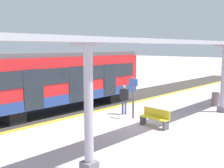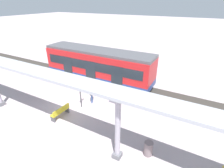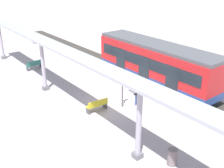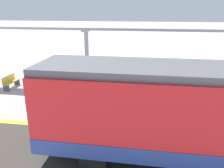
% 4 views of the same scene
% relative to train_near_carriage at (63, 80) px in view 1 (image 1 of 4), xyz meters
% --- Properties ---
extents(ground_plane, '(176.00, 176.00, 0.00)m').
position_rel_train_near_carriage_xyz_m(ground_plane, '(4.70, 0.66, -1.83)').
color(ground_plane, '#B2A2A4').
extents(tactile_edge_strip, '(0.39, 39.38, 0.01)m').
position_rel_train_near_carriage_xyz_m(tactile_edge_strip, '(1.79, 0.66, -1.82)').
color(tactile_edge_strip, gold).
rests_on(tactile_edge_strip, ground).
extents(trackbed, '(3.20, 51.38, 0.01)m').
position_rel_train_near_carriage_xyz_m(trackbed, '(-0.01, 0.66, -1.82)').
color(trackbed, '#38332D').
rests_on(trackbed, ground).
extents(train_near_carriage, '(2.65, 11.09, 3.48)m').
position_rel_train_near_carriage_xyz_m(train_near_carriage, '(0.00, 0.00, 0.00)').
color(train_near_carriage, red).
rests_on(train_near_carriage, ground).
extents(canopy_pillar_second, '(1.10, 0.44, 3.92)m').
position_rel_train_near_carriage_xyz_m(canopy_pillar_second, '(7.35, -4.64, 0.16)').
color(canopy_pillar_second, slate).
rests_on(canopy_pillar_second, ground).
extents(canopy_pillar_third, '(1.10, 0.44, 3.92)m').
position_rel_train_near_carriage_xyz_m(canopy_pillar_third, '(7.35, 5.93, 0.16)').
color(canopy_pillar_third, slate).
rests_on(canopy_pillar_third, ground).
extents(canopy_beam, '(1.20, 31.63, 0.16)m').
position_rel_train_near_carriage_xyz_m(canopy_beam, '(7.35, 0.81, 2.17)').
color(canopy_beam, '#A8AAB2').
rests_on(canopy_beam, canopy_pillar_nearest).
extents(bench_far_end, '(1.52, 0.51, 0.86)m').
position_rel_train_near_carriage_xyz_m(bench_far_end, '(6.17, 0.72, -1.38)').
color(bench_far_end, gold).
rests_on(bench_far_end, ground).
extents(trash_bin, '(0.48, 0.48, 0.86)m').
position_rel_train_near_carriage_xyz_m(trash_bin, '(6.38, 7.33, -1.39)').
color(trash_bin, slate).
rests_on(trash_bin, ground).
extents(platform_info_sign, '(0.56, 0.10, 2.20)m').
position_rel_train_near_carriage_xyz_m(platform_info_sign, '(4.44, 1.23, -0.50)').
color(platform_info_sign, '#4C4C51').
rests_on(platform_info_sign, ground).
extents(passenger_waiting_near_edge, '(0.53, 0.40, 1.66)m').
position_rel_train_near_carriage_xyz_m(passenger_waiting_near_edge, '(3.50, 1.60, -0.79)').
color(passenger_waiting_near_edge, '#38538B').
rests_on(passenger_waiting_near_edge, ground).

